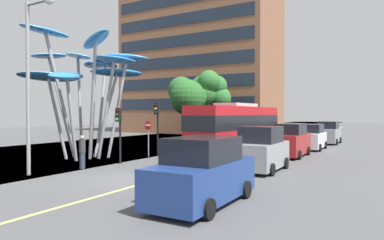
# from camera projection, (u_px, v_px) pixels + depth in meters

# --- Properties ---
(ground) EXTENTS (120.00, 240.00, 0.10)m
(ground) POSITION_uv_depth(u_px,v_px,m) (117.00, 179.00, 15.79)
(ground) COLOR #4C4C4F
(red_bus) EXTENTS (3.20, 10.51, 3.69)m
(red_bus) POSITION_uv_depth(u_px,v_px,m) (236.00, 126.00, 25.14)
(red_bus) COLOR red
(red_bus) RESTS_ON ground
(leaf_sculpture) EXTENTS (8.78, 9.12, 8.30)m
(leaf_sculpture) POSITION_uv_depth(u_px,v_px,m) (86.00, 67.00, 23.09)
(leaf_sculpture) COLOR #9EA0A5
(leaf_sculpture) RESTS_ON ground
(traffic_light_kerb_near) EXTENTS (0.28, 0.42, 3.27)m
(traffic_light_kerb_near) POSITION_uv_depth(u_px,v_px,m) (119.00, 123.00, 20.13)
(traffic_light_kerb_near) COLOR black
(traffic_light_kerb_near) RESTS_ON ground
(traffic_light_kerb_far) EXTENTS (0.28, 0.42, 3.68)m
(traffic_light_kerb_far) POSITION_uv_depth(u_px,v_px,m) (157.00, 118.00, 24.39)
(traffic_light_kerb_far) COLOR black
(traffic_light_kerb_far) RESTS_ON ground
(car_parked_near) EXTENTS (2.09, 4.60, 2.18)m
(car_parked_near) POSITION_uv_depth(u_px,v_px,m) (203.00, 173.00, 11.21)
(car_parked_near) COLOR navy
(car_parked_near) RESTS_ON ground
(car_parked_mid) EXTENTS (2.09, 4.02, 2.28)m
(car_parked_mid) POSITION_uv_depth(u_px,v_px,m) (261.00, 150.00, 17.79)
(car_parked_mid) COLOR gray
(car_parked_mid) RESTS_ON ground
(car_parked_far) EXTENTS (1.93, 4.51, 2.26)m
(car_parked_far) POSITION_uv_depth(u_px,v_px,m) (291.00, 141.00, 23.63)
(car_parked_far) COLOR maroon
(car_parked_far) RESTS_ON ground
(car_side_street) EXTENTS (1.97, 4.24, 2.09)m
(car_side_street) POSITION_uv_depth(u_px,v_px,m) (311.00, 138.00, 28.29)
(car_side_street) COLOR silver
(car_side_street) RESTS_ON ground
(car_far_side) EXTENTS (2.09, 4.47, 2.19)m
(car_far_side) POSITION_uv_depth(u_px,v_px,m) (328.00, 133.00, 33.85)
(car_far_side) COLOR gray
(car_far_side) RESTS_ON ground
(street_lamp) EXTENTS (1.87, 0.44, 8.32)m
(street_lamp) POSITION_uv_depth(u_px,v_px,m) (33.00, 64.00, 16.22)
(street_lamp) COLOR gray
(street_lamp) RESTS_ON ground
(tree_pavement_near) EXTENTS (4.37, 4.50, 6.99)m
(tree_pavement_near) POSITION_uv_depth(u_px,v_px,m) (186.00, 95.00, 37.65)
(tree_pavement_near) COLOR brown
(tree_pavement_near) RESTS_ON ground
(tree_pavement_far) EXTENTS (4.61, 4.31, 8.00)m
(tree_pavement_far) POSITION_uv_depth(u_px,v_px,m) (209.00, 90.00, 40.79)
(tree_pavement_far) COLOR brown
(tree_pavement_far) RESTS_ON ground
(pedestrian) EXTENTS (0.34, 0.34, 1.79)m
(pedestrian) POSITION_uv_depth(u_px,v_px,m) (82.00, 152.00, 18.31)
(pedestrian) COLOR #2D3342
(pedestrian) RESTS_ON ground
(no_entry_sign) EXTENTS (0.60, 0.12, 2.46)m
(no_entry_sign) POSITION_uv_depth(u_px,v_px,m) (148.00, 133.00, 23.46)
(no_entry_sign) COLOR gray
(no_entry_sign) RESTS_ON ground
(backdrop_building) EXTENTS (23.43, 11.59, 24.03)m
(backdrop_building) POSITION_uv_depth(u_px,v_px,m) (200.00, 56.00, 54.12)
(backdrop_building) COLOR brown
(backdrop_building) RESTS_ON ground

